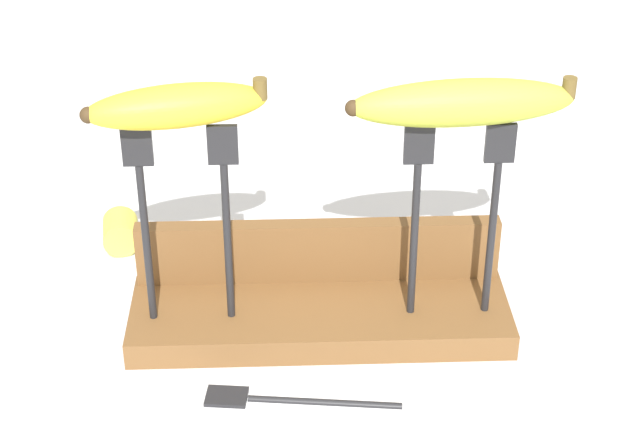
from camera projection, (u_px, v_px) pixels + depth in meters
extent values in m
plane|color=silver|center=(320.00, 328.00, 1.01)|extent=(3.00, 3.00, 0.00)
cube|color=brown|center=(320.00, 317.00, 1.00)|extent=(0.36, 0.11, 0.03)
cube|color=brown|center=(318.00, 251.00, 1.02)|extent=(0.35, 0.02, 0.06)
cylinder|color=black|center=(147.00, 244.00, 0.94)|extent=(0.01, 0.01, 0.16)
cube|color=black|center=(137.00, 146.00, 0.89)|extent=(0.03, 0.01, 0.04)
cylinder|color=black|center=(228.00, 243.00, 0.94)|extent=(0.01, 0.01, 0.16)
cube|color=black|center=(223.00, 145.00, 0.89)|extent=(0.03, 0.01, 0.04)
cylinder|color=black|center=(414.00, 240.00, 0.95)|extent=(0.01, 0.01, 0.16)
cube|color=black|center=(419.00, 144.00, 0.90)|extent=(0.03, 0.01, 0.04)
cylinder|color=black|center=(491.00, 239.00, 0.95)|extent=(0.01, 0.01, 0.16)
cube|color=black|center=(500.00, 143.00, 0.90)|extent=(0.03, 0.01, 0.04)
ellipsoid|color=yellow|center=(177.00, 106.00, 0.87)|extent=(0.16, 0.07, 0.04)
cylinder|color=brown|center=(260.00, 88.00, 0.88)|extent=(0.01, 0.01, 0.02)
sphere|color=#3F2D19|center=(88.00, 115.00, 0.86)|extent=(0.01, 0.01, 0.01)
ellipsoid|color=#B2C138|center=(463.00, 103.00, 0.88)|extent=(0.20, 0.06, 0.04)
cylinder|color=brown|center=(569.00, 88.00, 0.89)|extent=(0.01, 0.01, 0.02)
sphere|color=#3F2D19|center=(353.00, 108.00, 0.87)|extent=(0.01, 0.01, 0.01)
cylinder|color=black|center=(324.00, 400.00, 0.91)|extent=(0.13, 0.02, 0.01)
cube|color=black|center=(226.00, 395.00, 0.92)|extent=(0.04, 0.03, 0.01)
cylinder|color=#DBD147|center=(121.00, 232.00, 1.12)|extent=(0.04, 0.05, 0.04)
cylinder|color=beige|center=(120.00, 221.00, 1.14)|extent=(0.03, 0.01, 0.03)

